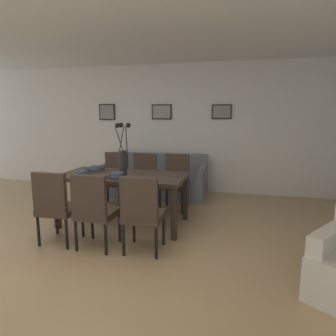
# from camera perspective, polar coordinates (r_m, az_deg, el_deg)

# --- Properties ---
(ground_plane) EXTENTS (9.00, 9.00, 0.00)m
(ground_plane) POSITION_cam_1_polar(r_m,az_deg,el_deg) (3.66, -15.60, -15.78)
(ground_plane) COLOR tan
(back_wall_panel) EXTENTS (9.00, 0.10, 2.60)m
(back_wall_panel) POSITION_cam_1_polar(r_m,az_deg,el_deg) (6.33, -1.53, 7.63)
(back_wall_panel) COLOR silver
(back_wall_panel) RESTS_ON ground
(ceiling_panel) EXTENTS (9.00, 7.20, 0.08)m
(ceiling_panel) POSITION_cam_1_polar(r_m,az_deg,el_deg) (3.81, -14.42, 26.04)
(ceiling_panel) COLOR white
(dining_table) EXTENTS (1.80, 0.91, 0.74)m
(dining_table) POSITION_cam_1_polar(r_m,az_deg,el_deg) (4.32, -8.60, -2.22)
(dining_table) COLOR #33261E
(dining_table) RESTS_ON ground
(dining_chair_near_left) EXTENTS (0.45, 0.45, 0.92)m
(dining_chair_near_left) POSITION_cam_1_polar(r_m,az_deg,el_deg) (3.88, -20.72, -6.52)
(dining_chair_near_left) COLOR #3D2D23
(dining_chair_near_left) RESTS_ON ground
(dining_chair_near_right) EXTENTS (0.45, 0.45, 0.92)m
(dining_chair_near_right) POSITION_cam_1_polar(r_m,az_deg,el_deg) (5.34, -10.21, -1.54)
(dining_chair_near_right) COLOR #3D2D23
(dining_chair_near_right) RESTS_ON ground
(dining_chair_far_left) EXTENTS (0.45, 0.45, 0.92)m
(dining_chair_far_left) POSITION_cam_1_polar(r_m,az_deg,el_deg) (3.60, -13.99, -7.42)
(dining_chair_far_left) COLOR #3D2D23
(dining_chair_far_left) RESTS_ON ground
(dining_chair_far_right) EXTENTS (0.45, 0.45, 0.92)m
(dining_chair_far_right) POSITION_cam_1_polar(r_m,az_deg,el_deg) (5.14, -4.88, -1.88)
(dining_chair_far_right) COLOR #3D2D23
(dining_chair_far_right) RESTS_ON ground
(dining_chair_mid_left) EXTENTS (0.46, 0.46, 0.92)m
(dining_chair_mid_left) POSITION_cam_1_polar(r_m,az_deg,el_deg) (3.40, -5.01, -8.17)
(dining_chair_mid_left) COLOR #3D2D23
(dining_chair_mid_left) RESTS_ON ground
(dining_chair_mid_right) EXTENTS (0.46, 0.46, 0.92)m
(dining_chair_mid_right) POSITION_cam_1_polar(r_m,az_deg,el_deg) (5.01, 1.44, -2.15)
(dining_chair_mid_right) COLOR #3D2D23
(dining_chair_mid_right) RESTS_ON ground
(centerpiece_vase) EXTENTS (0.21, 0.23, 0.73)m
(centerpiece_vase) POSITION_cam_1_polar(r_m,az_deg,el_deg) (4.26, -8.71, 2.53)
(centerpiece_vase) COLOR #232326
(centerpiece_vase) RESTS_ON dining_table
(placemat_near_left) EXTENTS (0.32, 0.32, 0.01)m
(placemat_near_left) POSITION_cam_1_polar(r_m,az_deg,el_deg) (4.36, -16.24, -1.32)
(placemat_near_left) COLOR black
(placemat_near_left) RESTS_ON dining_table
(bowl_near_left) EXTENTS (0.17, 0.17, 0.07)m
(bowl_near_left) POSITION_cam_1_polar(r_m,az_deg,el_deg) (4.35, -16.26, -0.84)
(bowl_near_left) COLOR #475166
(bowl_near_left) RESTS_ON dining_table
(placemat_near_right) EXTENTS (0.32, 0.32, 0.01)m
(placemat_near_right) POSITION_cam_1_polar(r_m,az_deg,el_deg) (4.71, -13.75, -0.36)
(placemat_near_right) COLOR black
(placemat_near_right) RESTS_ON dining_table
(bowl_near_right) EXTENTS (0.17, 0.17, 0.07)m
(bowl_near_right) POSITION_cam_1_polar(r_m,az_deg,el_deg) (4.70, -13.77, 0.08)
(bowl_near_right) COLOR #475166
(bowl_near_right) RESTS_ON dining_table
(placemat_far_left) EXTENTS (0.32, 0.32, 0.01)m
(placemat_far_left) POSITION_cam_1_polar(r_m,az_deg,el_deg) (4.12, -9.71, -1.71)
(placemat_far_left) COLOR black
(placemat_far_left) RESTS_ON dining_table
(bowl_far_left) EXTENTS (0.17, 0.17, 0.07)m
(bowl_far_left) POSITION_cam_1_polar(r_m,az_deg,el_deg) (4.11, -9.73, -1.21)
(bowl_far_left) COLOR #475166
(bowl_far_left) RESTS_ON dining_table
(sofa) EXTENTS (2.02, 0.84, 0.80)m
(sofa) POSITION_cam_1_polar(r_m,az_deg,el_deg) (5.93, -2.53, -2.53)
(sofa) COLOR slate
(sofa) RESTS_ON ground
(framed_picture_left) EXTENTS (0.36, 0.03, 0.34)m
(framed_picture_left) POSITION_cam_1_polar(r_m,az_deg,el_deg) (6.67, -11.64, 10.49)
(framed_picture_left) COLOR black
(framed_picture_center) EXTENTS (0.42, 0.03, 0.31)m
(framed_picture_center) POSITION_cam_1_polar(r_m,az_deg,el_deg) (6.24, -1.24, 10.73)
(framed_picture_center) COLOR black
(framed_picture_right) EXTENTS (0.39, 0.03, 0.29)m
(framed_picture_right) POSITION_cam_1_polar(r_m,az_deg,el_deg) (6.04, 10.27, 10.59)
(framed_picture_right) COLOR black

